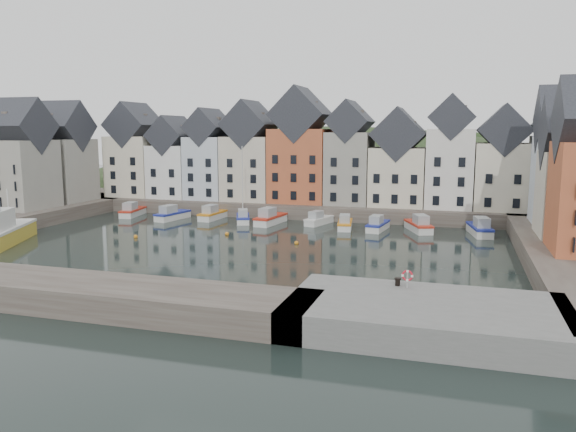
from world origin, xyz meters
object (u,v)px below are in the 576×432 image
at_px(mooring_bollard, 398,281).
at_px(life_ring_post, 407,276).
at_px(boat_a, 132,211).
at_px(boat_d, 243,218).
at_px(large_vessel, 1,232).

distance_m(mooring_bollard, life_ring_post, 0.97).
xyz_separation_m(boat_a, boat_d, (18.56, -0.77, -0.02)).
relative_size(boat_a, mooring_bollard, 11.91).
bearing_deg(life_ring_post, boat_d, 127.07).
xyz_separation_m(large_vessel, life_ring_post, (46.95, -11.65, 1.33)).
xyz_separation_m(boat_d, mooring_bollard, (25.42, -34.19, 1.59)).
relative_size(boat_d, large_vessel, 0.86).
bearing_deg(life_ring_post, mooring_bollard, 151.61).
bearing_deg(boat_a, boat_d, -12.18).
bearing_deg(large_vessel, life_ring_post, -36.20).
relative_size(boat_d, life_ring_post, 8.51).
height_order(boat_a, mooring_bollard, mooring_bollard).
bearing_deg(life_ring_post, boat_a, 141.66).
bearing_deg(large_vessel, boat_a, 62.29).
bearing_deg(mooring_bollard, boat_d, 126.63).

